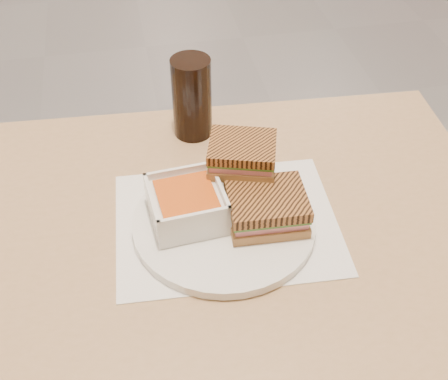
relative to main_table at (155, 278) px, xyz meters
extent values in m
cube|color=tan|center=(0.00, 0.00, 0.10)|extent=(1.24, 0.77, 0.03)
cylinder|color=tan|center=(0.57, 0.27, -0.28)|extent=(0.06, 0.06, 0.72)
cube|color=white|center=(0.13, 0.00, 0.11)|extent=(0.38, 0.31, 0.00)
cylinder|color=white|center=(0.12, -0.01, 0.12)|extent=(0.30, 0.30, 0.02)
cube|color=white|center=(0.06, 0.01, 0.16)|extent=(0.13, 0.13, 0.05)
cube|color=#CF5C1D|center=(0.06, 0.01, 0.18)|extent=(0.10, 0.10, 0.01)
cube|color=white|center=(0.12, 0.01, 0.19)|extent=(0.02, 0.12, 0.01)
cube|color=white|center=(0.01, 0.00, 0.19)|extent=(0.02, 0.12, 0.01)
cube|color=white|center=(0.06, 0.06, 0.19)|extent=(0.12, 0.02, 0.01)
cube|color=white|center=(0.07, -0.05, 0.19)|extent=(0.12, 0.02, 0.01)
cube|color=#A36D3C|center=(0.19, -0.02, 0.14)|extent=(0.13, 0.11, 0.02)
cube|color=#D47C8D|center=(0.19, -0.02, 0.16)|extent=(0.12, 0.10, 0.01)
cube|color=#386B23|center=(0.19, -0.02, 0.17)|extent=(0.13, 0.11, 0.01)
cube|color=brown|center=(0.19, -0.02, 0.18)|extent=(0.13, 0.11, 0.02)
cube|color=#A36D3C|center=(0.17, 0.06, 0.19)|extent=(0.13, 0.12, 0.02)
cube|color=#D47C8D|center=(0.17, 0.06, 0.20)|extent=(0.12, 0.11, 0.01)
cube|color=#386B23|center=(0.17, 0.06, 0.21)|extent=(0.13, 0.11, 0.01)
cube|color=brown|center=(0.17, 0.06, 0.22)|extent=(0.13, 0.12, 0.02)
cylinder|color=black|center=(0.11, 0.26, 0.19)|extent=(0.08, 0.08, 0.16)
camera|label=1|loc=(-0.01, -0.66, 0.81)|focal=46.48mm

